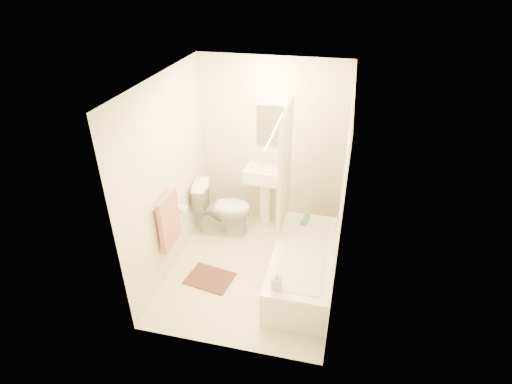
% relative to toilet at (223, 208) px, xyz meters
% --- Properties ---
extents(floor, '(2.40, 2.40, 0.00)m').
position_rel_toilet_xyz_m(floor, '(0.58, -0.71, -0.39)').
color(floor, beige).
rests_on(floor, ground).
extents(ceiling, '(2.40, 2.40, 0.00)m').
position_rel_toilet_xyz_m(ceiling, '(0.58, -0.71, 2.01)').
color(ceiling, white).
rests_on(ceiling, ground).
extents(wall_back, '(2.00, 0.02, 2.40)m').
position_rel_toilet_xyz_m(wall_back, '(0.58, 0.49, 0.81)').
color(wall_back, beige).
rests_on(wall_back, ground).
extents(wall_left, '(0.02, 2.40, 2.40)m').
position_rel_toilet_xyz_m(wall_left, '(-0.42, -0.71, 0.81)').
color(wall_left, beige).
rests_on(wall_left, ground).
extents(wall_right, '(0.02, 2.40, 2.40)m').
position_rel_toilet_xyz_m(wall_right, '(1.58, -0.71, 0.81)').
color(wall_right, beige).
rests_on(wall_right, ground).
extents(mirror, '(0.40, 0.03, 0.55)m').
position_rel_toilet_xyz_m(mirror, '(0.58, 0.47, 1.11)').
color(mirror, white).
rests_on(mirror, wall_back).
extents(curtain_rod, '(0.03, 1.70, 0.03)m').
position_rel_toilet_xyz_m(curtain_rod, '(0.88, -0.61, 1.61)').
color(curtain_rod, silver).
rests_on(curtain_rod, wall_back).
extents(shower_curtain, '(0.04, 0.80, 1.55)m').
position_rel_toilet_xyz_m(shower_curtain, '(0.88, -0.21, 0.83)').
color(shower_curtain, silver).
rests_on(shower_curtain, curtain_rod).
extents(towel_bar, '(0.02, 0.60, 0.02)m').
position_rel_toilet_xyz_m(towel_bar, '(-0.38, -0.96, 0.71)').
color(towel_bar, silver).
rests_on(towel_bar, wall_left).
extents(towel, '(0.06, 0.45, 0.66)m').
position_rel_toilet_xyz_m(towel, '(-0.35, -0.96, 0.39)').
color(towel, '#CC7266').
rests_on(towel, towel_bar).
extents(toilet_paper, '(0.11, 0.12, 0.12)m').
position_rel_toilet_xyz_m(toilet_paper, '(-0.35, -0.59, 0.31)').
color(toilet_paper, white).
rests_on(toilet_paper, wall_left).
extents(toilet, '(0.85, 0.56, 0.78)m').
position_rel_toilet_xyz_m(toilet, '(0.00, 0.00, 0.00)').
color(toilet, silver).
rests_on(toilet, floor).
extents(sink, '(0.54, 0.44, 1.01)m').
position_rel_toilet_xyz_m(sink, '(0.52, 0.35, 0.12)').
color(sink, white).
rests_on(sink, floor).
extents(bathtub, '(0.70, 1.61, 0.45)m').
position_rel_toilet_xyz_m(bathtub, '(1.23, -0.77, -0.16)').
color(bathtub, white).
rests_on(bathtub, floor).
extents(bath_mat, '(0.61, 0.49, 0.02)m').
position_rel_toilet_xyz_m(bath_mat, '(0.12, -1.00, -0.38)').
color(bath_mat, '#4F271C').
rests_on(bath_mat, floor).
extents(soap_bottle, '(0.09, 0.10, 0.21)m').
position_rel_toilet_xyz_m(soap_bottle, '(1.02, -1.43, 0.17)').
color(soap_bottle, white).
rests_on(soap_bottle, bathtub).
extents(scrub_brush, '(0.11, 0.23, 0.04)m').
position_rel_toilet_xyz_m(scrub_brush, '(1.17, -0.15, 0.08)').
color(scrub_brush, green).
rests_on(scrub_brush, bathtub).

